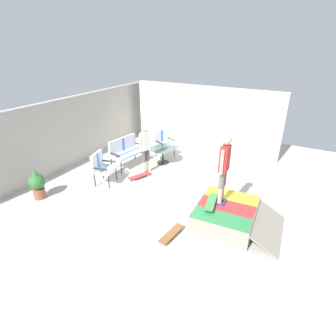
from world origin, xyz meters
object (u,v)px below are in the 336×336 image
at_px(skateboard_spare, 171,234).
at_px(potted_plant, 37,183).
at_px(patio_table, 163,153).
at_px(skateboard_on_ramp, 211,202).
at_px(skate_ramp, 227,214).
at_px(patio_chair_by_wall, 101,165).
at_px(person_watching, 145,146).
at_px(patio_bench, 125,149).
at_px(patio_chair_near_house, 163,140).
at_px(skateboard_by_bench, 140,176).
at_px(person_skater, 224,165).

distance_m(skateboard_spare, potted_plant, 4.12).
bearing_deg(potted_plant, patio_table, -26.07).
bearing_deg(skateboard_on_ramp, skate_ramp, -67.36).
height_order(skate_ramp, skateboard_spare, skate_ramp).
height_order(patio_chair_by_wall, skateboard_spare, patio_chair_by_wall).
xyz_separation_m(patio_chair_by_wall, skateboard_on_ramp, (-0.20, -3.68, -0.05)).
height_order(skate_ramp, skateboard_on_ramp, skateboard_on_ramp).
bearing_deg(person_watching, patio_bench, 78.61).
distance_m(skateboard_spare, skateboard_on_ramp, 1.22).
xyz_separation_m(patio_chair_near_house, person_watching, (-1.63, -0.27, 0.39)).
relative_size(patio_table, skateboard_spare, 1.10).
bearing_deg(skate_ramp, patio_chair_near_house, 50.20).
height_order(skate_ramp, person_watching, person_watching).
distance_m(skate_ramp, skateboard_spare, 1.47).
height_order(patio_chair_by_wall, patio_table, patio_chair_by_wall).
relative_size(skateboard_by_bench, potted_plant, 0.89).
height_order(patio_bench, patio_chair_near_house, same).
distance_m(skate_ramp, patio_chair_near_house, 4.58).
xyz_separation_m(patio_chair_near_house, person_skater, (-2.86, -3.29, 0.90)).
bearing_deg(skate_ramp, potted_plant, 106.72).
height_order(skateboard_by_bench, skateboard_on_ramp, skateboard_on_ramp).
distance_m(person_watching, skateboard_by_bench, 1.00).
bearing_deg(skateboard_on_ramp, skateboard_by_bench, 70.05).
xyz_separation_m(patio_chair_by_wall, potted_plant, (-1.56, 0.97, -0.15)).
xyz_separation_m(patio_table, person_skater, (-2.23, -2.95, 1.11)).
relative_size(patio_chair_near_house, person_skater, 0.58).
bearing_deg(skate_ramp, skateboard_by_bench, 74.76).
bearing_deg(patio_table, person_skater, -127.12).
xyz_separation_m(skate_ramp, patio_bench, (1.49, 4.22, 0.37)).
height_order(patio_table, skateboard_spare, patio_table).
distance_m(patio_table, skateboard_spare, 4.10).
relative_size(patio_bench, potted_plant, 1.42).
relative_size(skateboard_by_bench, skateboard_spare, 1.00).
bearing_deg(patio_bench, patio_chair_near_house, -26.67).
xyz_separation_m(person_skater, skateboard_spare, (-1.20, 0.71, -1.43)).
relative_size(patio_table, person_watching, 0.53).
height_order(patio_chair_near_house, skateboard_spare, patio_chair_near_house).
bearing_deg(patio_chair_by_wall, skate_ramp, -90.70).
distance_m(person_skater, skateboard_spare, 1.99).
relative_size(person_watching, person_skater, 0.98).
distance_m(patio_bench, patio_table, 1.35).
relative_size(patio_chair_by_wall, skateboard_by_bench, 1.25).
bearing_deg(patio_bench, skate_ramp, -109.43).
bearing_deg(patio_bench, person_watching, -101.39).
bearing_deg(patio_table, potted_plant, 153.93).
height_order(patio_bench, skateboard_on_ramp, patio_bench).
relative_size(person_skater, potted_plant, 1.90).
relative_size(patio_chair_near_house, skateboard_on_ramp, 1.24).
distance_m(patio_bench, skateboard_spare, 4.25).
bearing_deg(patio_chair_by_wall, skateboard_spare, -110.75).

